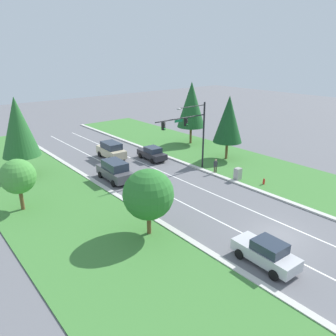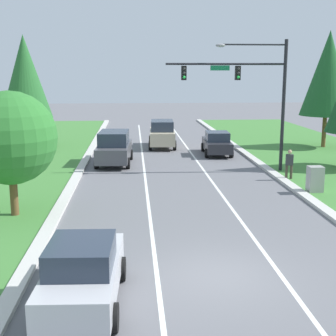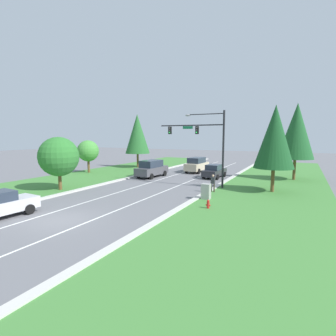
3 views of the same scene
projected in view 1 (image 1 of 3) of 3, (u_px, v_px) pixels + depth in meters
name	position (u px, v px, depth m)	size (l,w,h in m)	color
ground_plane	(279.00, 236.00, 24.37)	(160.00, 160.00, 0.00)	slate
curb_strip_right	(317.00, 212.00, 27.72)	(0.50, 90.00, 0.15)	beige
curb_strip_left	(229.00, 264.00, 20.96)	(0.50, 90.00, 0.15)	beige
grass_verge_left	(165.00, 302.00, 17.84)	(10.00, 90.00, 0.08)	#427F38
lane_stripe_inner_left	(264.00, 244.00, 23.29)	(0.14, 81.00, 0.01)	white
lane_stripe_inner_right	(292.00, 228.00, 25.44)	(0.14, 81.00, 0.01)	white
traffic_signal_mast	(191.00, 128.00, 35.62)	(6.97, 0.41, 7.66)	black
silver_sedan	(266.00, 253.00, 20.82)	(2.09, 4.43, 1.74)	silver
charcoal_sedan	(152.00, 153.00, 41.08)	(2.13, 4.46, 1.68)	#28282D
champagne_suv	(111.00, 150.00, 41.41)	(2.26, 4.85, 2.13)	beige
graphite_suv	(115.00, 171.00, 34.42)	(2.37, 5.05, 2.14)	#4C4C51
utility_cabinet	(238.00, 174.00, 34.59)	(0.70, 0.60, 1.34)	#9E9E99
pedestrian	(216.00, 165.00, 36.40)	(0.40, 0.25, 1.69)	#42382D
fire_hydrant	(264.00, 182.00, 33.46)	(0.34, 0.20, 0.70)	red
conifer_near_right_tree	(191.00, 105.00, 46.52)	(4.00, 4.00, 8.95)	brown
oak_near_left_tree	(18.00, 177.00, 27.24)	(2.95, 2.95, 4.59)	brown
conifer_far_right_tree	(228.00, 119.00, 39.80)	(3.57, 3.57, 7.98)	brown
oak_far_left_tree	(148.00, 194.00, 23.49)	(3.73, 3.73, 5.12)	brown
conifer_mid_left_tree	(18.00, 127.00, 34.06)	(3.93, 3.93, 8.65)	brown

